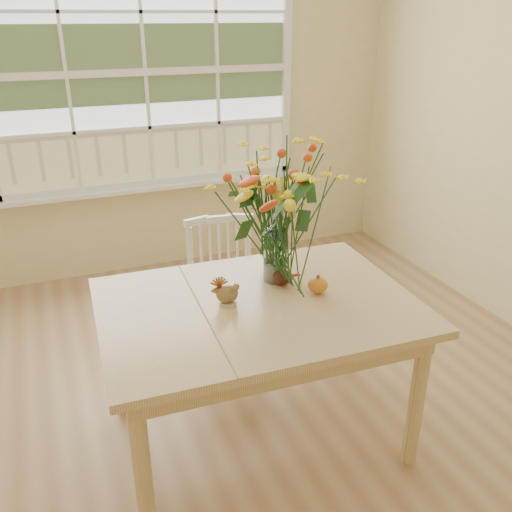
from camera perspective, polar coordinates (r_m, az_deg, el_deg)
name	(u,v)px	position (r m, az deg, el deg)	size (l,w,h in m)	color
floor	(260,440)	(2.85, 0.44, -18.82)	(4.00, 4.50, 0.01)	#A4784F
wall_back	(146,100)	(4.29, -11.46, 15.84)	(4.00, 0.02, 2.70)	beige
window	(145,75)	(4.23, -11.56, 18.20)	(2.42, 0.12, 1.74)	silver
dining_table	(258,320)	(2.48, 0.17, -6.75)	(1.44, 1.06, 0.75)	tan
windsor_chair	(223,284)	(3.19, -3.48, -2.96)	(0.44, 0.43, 0.86)	white
flower_vase	(276,204)	(2.49, 2.11, 5.50)	(0.54, 0.54, 0.64)	white
pumpkin	(318,286)	(2.52, 6.51, -3.12)	(0.09, 0.09, 0.07)	orange
turkey_figurine	(227,294)	(2.40, -3.05, -4.03)	(0.11, 0.08, 0.12)	#CCB78C
dark_gourd	(282,278)	(2.58, 2.75, -2.30)	(0.13, 0.09, 0.08)	#38160F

